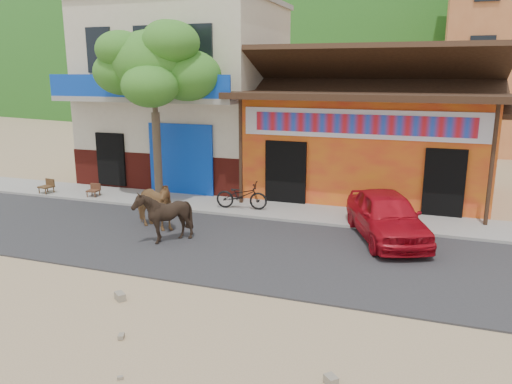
% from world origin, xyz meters
% --- Properties ---
extents(ground, '(120.00, 120.00, 0.00)m').
position_xyz_m(ground, '(0.00, 0.00, 0.00)').
color(ground, '#9E825B').
rests_on(ground, ground).
extents(road, '(60.00, 5.00, 0.04)m').
position_xyz_m(road, '(0.00, 2.50, 0.02)').
color(road, '#28282B').
rests_on(road, ground).
extents(sidewalk, '(60.00, 2.00, 0.12)m').
position_xyz_m(sidewalk, '(0.00, 6.00, 0.06)').
color(sidewalk, gray).
rests_on(sidewalk, ground).
extents(dance_club, '(8.00, 6.00, 3.60)m').
position_xyz_m(dance_club, '(2.00, 10.00, 1.80)').
color(dance_club, orange).
rests_on(dance_club, ground).
extents(cafe_building, '(7.00, 6.00, 7.00)m').
position_xyz_m(cafe_building, '(-5.50, 10.00, 3.50)').
color(cafe_building, beige).
rests_on(cafe_building, ground).
extents(hillside, '(100.00, 40.00, 24.00)m').
position_xyz_m(hillside, '(0.00, 70.00, 12.00)').
color(hillside, '#194C14').
rests_on(hillside, ground).
extents(tree, '(3.00, 3.00, 6.00)m').
position_xyz_m(tree, '(-4.60, 5.80, 3.12)').
color(tree, '#2D721E').
rests_on(tree, sidewalk).
extents(cow_tan, '(1.84, 1.24, 1.42)m').
position_xyz_m(cow_tan, '(-3.22, 3.09, 0.75)').
color(cow_tan, olive).
rests_on(cow_tan, road).
extents(cow_dark, '(1.40, 1.28, 1.42)m').
position_xyz_m(cow_dark, '(-2.36, 2.17, 0.75)').
color(cow_dark, black).
rests_on(cow_dark, road).
extents(red_car, '(2.87, 4.11, 1.30)m').
position_xyz_m(red_car, '(3.16, 4.41, 0.69)').
color(red_car, '#B00C1A').
rests_on(red_car, road).
extents(scooter, '(1.74, 0.78, 0.88)m').
position_xyz_m(scooter, '(-1.50, 5.68, 0.56)').
color(scooter, black).
rests_on(scooter, sidewalk).
extents(cafe_chair_left, '(0.51, 0.51, 0.94)m').
position_xyz_m(cafe_chair_left, '(-9.00, 5.30, 0.59)').
color(cafe_chair_left, '#472E17').
rests_on(cafe_chair_left, sidewalk).
extents(cafe_chair_right, '(0.42, 0.42, 0.83)m').
position_xyz_m(cafe_chair_right, '(-7.07, 5.46, 0.53)').
color(cafe_chair_right, '#472217').
rests_on(cafe_chair_right, sidewalk).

